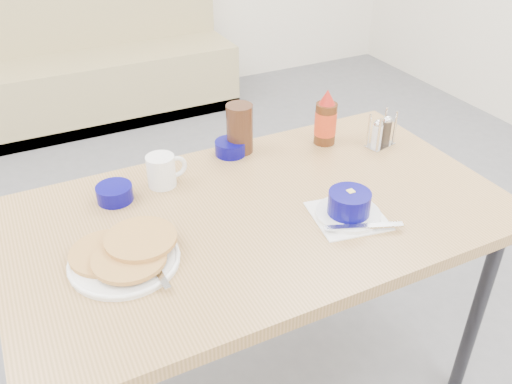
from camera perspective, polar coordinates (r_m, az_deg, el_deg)
name	(u,v)px	position (r m, az deg, el deg)	size (l,w,h in m)	color
booth_bench	(90,67)	(3.91, -17.04, 12.43)	(1.90, 0.56, 1.22)	tan
dining_table	(260,227)	(1.57, 0.43, -3.74)	(1.40, 0.80, 0.76)	tan
pancake_plate	(125,255)	(1.38, -13.62, -6.47)	(0.28, 0.29, 0.05)	white
coffee_mug	(163,170)	(1.64, -9.81, 2.28)	(0.13, 0.09, 0.10)	white
grits_setting	(349,207)	(1.50, 9.76, -1.52)	(0.22, 0.23, 0.08)	white
creamer_bowl	(115,193)	(1.61, -14.66, -0.13)	(0.10, 0.10, 0.05)	#070464
butter_bowl	(231,148)	(1.80, -2.70, 4.67)	(0.10, 0.10, 0.05)	#070464
amber_tumbler	(240,129)	(1.79, -1.72, 6.70)	(0.09, 0.09, 0.16)	#3A1F12
condiment_caddy	(381,134)	(1.89, 13.04, 5.93)	(0.11, 0.08, 0.12)	silver
syrup_bottle	(326,120)	(1.85, 7.34, 7.48)	(0.07, 0.07, 0.19)	#47230F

